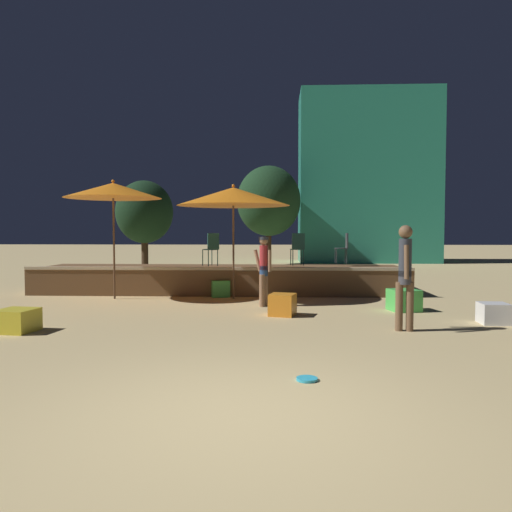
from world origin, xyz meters
TOP-DOWN VIEW (x-y plane):
  - ground_plane at (0.00, 0.00)m, footprint 120.00×120.00m
  - wooden_deck at (-1.24, 9.72)m, footprint 10.41×2.43m
  - patio_umbrella_0 at (-3.82, 8.02)m, footprint 2.46×2.46m
  - patio_umbrella_1 at (-0.75, 8.13)m, footprint 2.89×2.89m
  - cube_seat_0 at (-4.13, 3.77)m, footprint 0.68×0.68m
  - cube_seat_1 at (0.49, 5.64)m, footprint 0.61×0.61m
  - cube_seat_2 at (4.46, 4.90)m, footprint 0.53×0.53m
  - cube_seat_3 at (-1.14, 8.56)m, footprint 0.57×0.57m
  - cube_seat_4 at (3.15, 6.36)m, footprint 0.70×0.70m
  - person_0 at (0.06, 6.91)m, footprint 0.45×0.28m
  - person_1 at (2.60, 4.14)m, footprint 0.31×0.54m
  - bistro_chair_0 at (2.36, 10.28)m, footprint 0.40×0.40m
  - bistro_chair_1 at (-1.42, 9.03)m, footprint 0.48×0.48m
  - bistro_chair_2 at (0.95, 9.30)m, footprint 0.41×0.41m
  - frisbee_disc at (0.73, 1.15)m, footprint 0.25×0.25m
  - background_tree_0 at (-0.07, 21.06)m, footprint 3.26×3.26m
  - background_tree_1 at (-5.12, 15.85)m, footprint 2.36×2.36m
  - distant_building at (5.45, 24.05)m, footprint 7.64×3.39m

SIDE VIEW (x-z plane):
  - ground_plane at x=0.00m, z-range 0.00..0.00m
  - frisbee_disc at x=0.73m, z-range 0.00..0.03m
  - cube_seat_2 at x=4.46m, z-range 0.00..0.39m
  - cube_seat_0 at x=-4.13m, z-range 0.00..0.39m
  - cube_seat_3 at x=-1.14m, z-range 0.00..0.44m
  - cube_seat_1 at x=0.49m, z-range 0.00..0.45m
  - cube_seat_4 at x=3.15m, z-range 0.00..0.47m
  - wooden_deck at x=-1.24m, z-range -0.04..0.75m
  - person_0 at x=0.06m, z-range 0.08..1.70m
  - person_1 at x=2.60m, z-range 0.11..1.95m
  - bistro_chair_0 at x=2.36m, z-range 0.88..1.78m
  - bistro_chair_1 at x=-1.42m, z-range 0.88..1.78m
  - bistro_chair_2 at x=0.95m, z-range 0.88..1.78m
  - background_tree_1 at x=-5.12m, z-range 0.61..4.44m
  - patio_umbrella_1 at x=-0.75m, z-range 1.16..4.10m
  - patio_umbrella_0 at x=-3.82m, z-range 1.25..4.31m
  - background_tree_0 at x=-0.07m, z-range 0.74..5.83m
  - distant_building at x=5.45m, z-range 0.00..9.50m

